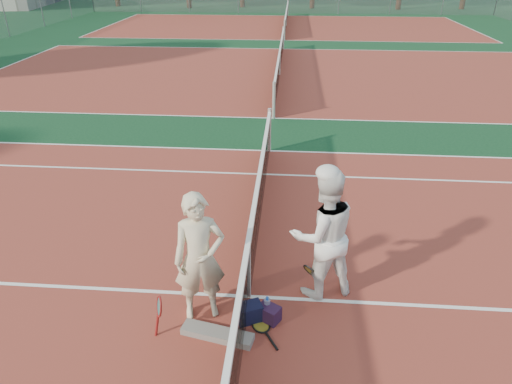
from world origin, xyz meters
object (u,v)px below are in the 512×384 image
Objects in this scene: racket_black_held at (310,279)px; racket_spare at (261,325)px; player_a at (200,258)px; water_bottle at (267,308)px; sports_bag_navy at (249,313)px; net_main at (249,269)px; racket_red at (160,316)px; player_b at (323,235)px; sports_bag_purple at (269,313)px.

racket_spare is (-0.66, -0.71, -0.25)m from racket_black_held.
player_a is 1.18m from water_bottle.
racket_black_held is 1.03m from sports_bag_navy.
net_main is 0.60m from sports_bag_navy.
racket_red is at bearing -162.59° from water_bottle.
racket_red is 2.16m from racket_black_held.
sports_bag_navy is at bearing -11.49° from racket_black_held.
racket_red is 1.18m from sports_bag_navy.
player_b is 2.43m from racket_red.
player_a is (-0.61, -0.37, 0.42)m from net_main.
sports_bag_purple is at bearing -55.06° from net_main.
sports_bag_navy is at bearing -160.02° from water_bottle.
net_main is 33.05× the size of sports_bag_navy.
player_a is at bearing 179.17° from water_bottle.
player_a reaches higher than racket_black_held.
net_main is at bearing -9.74° from racket_spare.
player_b reaches higher than sports_bag_purple.
net_main is at bearing 126.47° from water_bottle.
racket_black_held is 1.77× the size of water_bottle.
racket_red is (-1.07, -0.81, -0.21)m from net_main.
water_bottle is (1.35, 0.42, -0.15)m from racket_red.
racket_red is 1.12× the size of racket_black_held.
net_main is at bearing 11.47° from racket_red.
sports_bag_purple reaches higher than racket_spare.
water_bottle is at bearing 20.29° from player_b.
player_a is at bearing -28.87° from racket_black_held.
racket_black_held is at bearing 41.44° from water_bottle.
player_a is at bearing 45.73° from racket_spare.
water_bottle is (0.28, -0.38, -0.36)m from net_main.
racket_spare is (1.28, 0.23, -0.28)m from racket_red.
net_main is 36.60× the size of water_bottle.
racket_red reaches higher than racket_black_held.
player_b is 1.49m from racket_spare.
player_a is 5.57× the size of sports_bag_navy.
racket_spare is 2.07× the size of sports_bag_purple.
player_b is 0.74m from racket_black_held.
net_main is at bearing 14.82° from player_a.
player_b is 3.71× the size of racket_black_held.
net_main reaches higher than racket_red.
sports_bag_purple is (0.10, 0.13, 0.10)m from racket_spare.
sports_bag_purple is (0.27, 0.02, -0.01)m from sports_bag_navy.
racket_red reaches higher than racket_spare.
racket_red is 1.79× the size of sports_bag_navy.
water_bottle is (0.89, -0.01, -0.78)m from player_a.
player_a is 3.11× the size of racket_red.
racket_black_held is (-0.14, -0.09, -0.72)m from player_b.
racket_black_held is (0.87, 0.14, -0.25)m from net_main.
net_main reaches higher than sports_bag_purple.
player_a reaches higher than sports_bag_purple.
sports_bag_purple is at bearing -67.82° from racket_spare.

